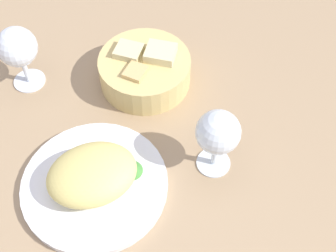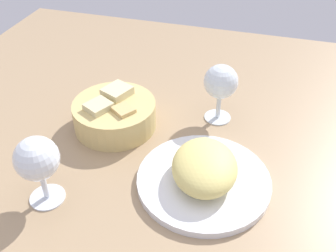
{
  "view_description": "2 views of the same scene",
  "coord_description": "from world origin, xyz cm",
  "px_view_note": "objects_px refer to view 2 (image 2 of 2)",
  "views": [
    {
      "loc": [
        9.16,
        -40.35,
        66.74
      ],
      "look_at": [
        16.42,
        2.88,
        5.56
      ],
      "focal_mm": 48.26,
      "sensor_mm": 36.0,
      "label": 1
    },
    {
      "loc": [
        -45.74,
        -10.91,
        51.57
      ],
      "look_at": [
        11.68,
        5.75,
        4.78
      ],
      "focal_mm": 41.44,
      "sensor_mm": 36.0,
      "label": 2
    }
  ],
  "objects_px": {
    "plate": "(204,180)",
    "wine_glass_far": "(37,161)",
    "wine_glass_near": "(221,84)",
    "bread_basket": "(115,114)"
  },
  "relations": [
    {
      "from": "wine_glass_far",
      "to": "plate",
      "type": "bearing_deg",
      "value": -66.57
    },
    {
      "from": "bread_basket",
      "to": "wine_glass_near",
      "type": "xyz_separation_m",
      "value": [
        0.09,
        -0.21,
        0.06
      ]
    },
    {
      "from": "plate",
      "to": "bread_basket",
      "type": "relative_size",
      "value": 1.39
    },
    {
      "from": "wine_glass_near",
      "to": "wine_glass_far",
      "type": "xyz_separation_m",
      "value": [
        -0.31,
        0.24,
        -0.0
      ]
    },
    {
      "from": "bread_basket",
      "to": "wine_glass_near",
      "type": "bearing_deg",
      "value": -66.73
    },
    {
      "from": "plate",
      "to": "wine_glass_far",
      "type": "bearing_deg",
      "value": 113.43
    },
    {
      "from": "wine_glass_near",
      "to": "wine_glass_far",
      "type": "distance_m",
      "value": 0.4
    },
    {
      "from": "plate",
      "to": "bread_basket",
      "type": "distance_m",
      "value": 0.25
    },
    {
      "from": "plate",
      "to": "wine_glass_near",
      "type": "bearing_deg",
      "value": 3.25
    },
    {
      "from": "wine_glass_far",
      "to": "bread_basket",
      "type": "bearing_deg",
      "value": -9.06
    }
  ]
}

